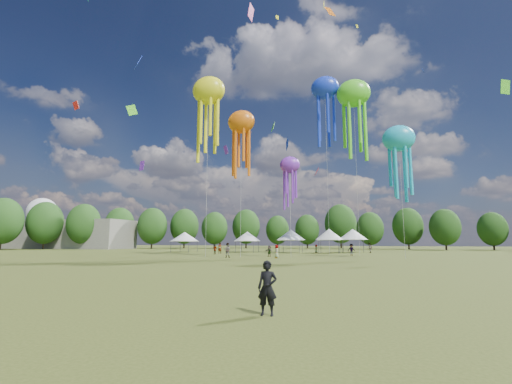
# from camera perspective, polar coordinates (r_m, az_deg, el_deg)

# --- Properties ---
(ground) EXTENTS (300.00, 300.00, 0.00)m
(ground) POSITION_cam_1_polar(r_m,az_deg,el_deg) (15.49, -26.86, -15.17)
(ground) COLOR #384416
(ground) RESTS_ON ground
(observer_main) EXTENTS (0.60, 0.41, 1.59)m
(observer_main) POSITION_cam_1_polar(r_m,az_deg,el_deg) (10.77, 1.86, -15.27)
(observer_main) COLOR black
(observer_main) RESTS_ON ground
(spectator_near) EXTENTS (0.96, 0.76, 1.92)m
(spectator_near) POSITION_cam_1_polar(r_m,az_deg,el_deg) (47.06, -4.68, -9.40)
(spectator_near) COLOR gray
(spectator_near) RESTS_ON ground
(spectators_far) EXTENTS (25.67, 24.08, 1.87)m
(spectators_far) POSITION_cam_1_polar(r_m,az_deg,el_deg) (57.03, 7.82, -9.21)
(spectators_far) COLOR gray
(spectators_far) RESTS_ON ground
(festival_tents) EXTENTS (37.49, 11.96, 4.45)m
(festival_tents) POSITION_cam_1_polar(r_m,az_deg,el_deg) (67.40, 4.14, -7.03)
(festival_tents) COLOR #47474C
(festival_tents) RESTS_ON ground
(show_kites) EXTENTS (30.40, 14.49, 29.46)m
(show_kites) POSITION_cam_1_polar(r_m,az_deg,el_deg) (54.69, 7.92, 11.96)
(show_kites) COLOR orange
(show_kites) RESTS_ON ground
(small_kites) EXTENTS (76.17, 60.62, 46.64)m
(small_kites) POSITION_cam_1_polar(r_m,az_deg,el_deg) (59.40, 3.54, 19.68)
(small_kites) COLOR orange
(small_kites) RESTS_ON ground
(treeline) EXTENTS (201.57, 95.24, 13.43)m
(treeline) POSITION_cam_1_polar(r_m,az_deg,el_deg) (75.31, 5.43, -4.59)
(treeline) COLOR #38281C
(treeline) RESTS_ON ground
(hangar) EXTENTS (40.00, 12.00, 8.00)m
(hangar) POSITION_cam_1_polar(r_m,az_deg,el_deg) (117.16, -28.52, -6.10)
(hangar) COLOR gray
(hangar) RESTS_ON ground
(radome) EXTENTS (9.00, 9.00, 16.00)m
(radome) POSITION_cam_1_polar(r_m,az_deg,el_deg) (133.08, -31.44, -3.42)
(radome) COLOR white
(radome) RESTS_ON ground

